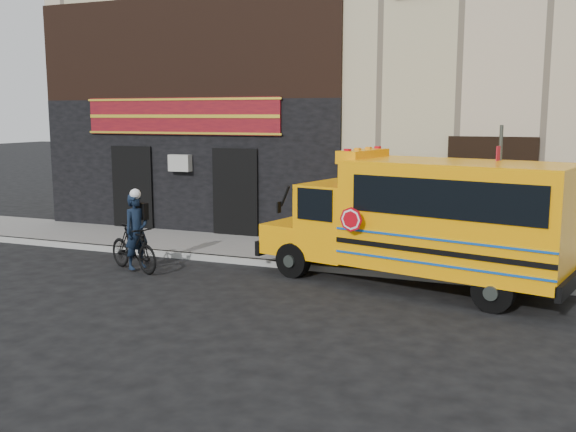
% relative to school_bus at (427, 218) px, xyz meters
% --- Properties ---
extents(ground, '(120.00, 120.00, 0.00)m').
position_rel_school_bus_xyz_m(ground, '(-2.96, -2.07, -1.51)').
color(ground, black).
rests_on(ground, ground).
extents(curb, '(40.00, 0.20, 0.15)m').
position_rel_school_bus_xyz_m(curb, '(-2.96, 0.53, -1.43)').
color(curb, '#9E9E98').
rests_on(curb, ground).
extents(sidewalk, '(40.00, 3.00, 0.15)m').
position_rel_school_bus_xyz_m(sidewalk, '(-2.96, 2.03, -1.43)').
color(sidewalk, '#65625E').
rests_on(sidewalk, ground).
extents(building, '(20.00, 10.70, 12.00)m').
position_rel_school_bus_xyz_m(building, '(-3.00, 8.39, 4.62)').
color(building, '#C1AE90').
rests_on(building, sidewalk).
extents(school_bus, '(7.21, 3.72, 2.92)m').
position_rel_school_bus_xyz_m(school_bus, '(0.00, 0.00, 0.00)').
color(school_bus, black).
rests_on(school_bus, ground).
extents(sign_pole, '(0.11, 0.30, 3.48)m').
position_rel_school_bus_xyz_m(sign_pole, '(1.38, 0.54, 0.40)').
color(sign_pole, '#3F4641').
rests_on(sign_pole, ground).
extents(bicycle, '(1.92, 1.20, 1.12)m').
position_rel_school_bus_xyz_m(bicycle, '(-6.74, -1.07, -0.95)').
color(bicycle, black).
rests_on(bicycle, ground).
extents(cyclist, '(0.61, 0.76, 1.81)m').
position_rel_school_bus_xyz_m(cyclist, '(-6.68, -1.00, -0.60)').
color(cyclist, black).
rests_on(cyclist, ground).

